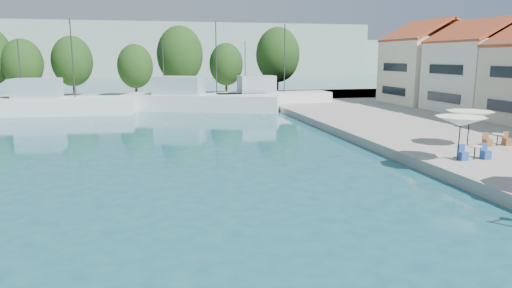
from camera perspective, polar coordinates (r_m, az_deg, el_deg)
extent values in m
cube|color=gray|center=(64.62, -13.05, 5.52)|extent=(90.00, 16.00, 0.60)
cube|color=#99A79D|center=(158.94, -21.28, 10.85)|extent=(180.00, 40.00, 16.00)
cube|color=#99A79D|center=(183.69, 2.27, 10.85)|extent=(140.00, 40.00, 12.00)
cube|color=silver|center=(50.63, 26.30, 7.60)|extent=(8.00, 8.50, 7.00)
pyramid|color=#AB3326|center=(50.71, 26.81, 13.57)|extent=(8.40, 8.80, 1.80)
cube|color=#F2E7C2|center=(57.90, 20.70, 8.54)|extent=(8.60, 8.50, 7.50)
pyramid|color=#AB3326|center=(58.01, 21.07, 14.01)|extent=(9.00, 8.80, 1.80)
cube|color=white|center=(52.36, -23.16, 4.18)|extent=(15.16, 5.00, 2.20)
cube|color=#8B9FAC|center=(52.80, -25.69, 6.32)|extent=(4.69, 3.31, 2.00)
cylinder|color=#2D2D2D|center=(51.73, -21.96, 9.87)|extent=(0.12, 0.12, 8.00)
cylinder|color=#2D2D2D|center=(53.17, -27.41, 8.37)|extent=(0.10, 0.10, 6.00)
cube|color=silver|center=(52.43, -6.78, 4.98)|extent=(18.08, 10.55, 2.20)
cube|color=#8B9FAC|center=(53.00, -9.62, 7.25)|extent=(6.19, 5.17, 2.00)
cylinder|color=#2D2D2D|center=(51.74, -4.99, 10.60)|extent=(0.12, 0.12, 8.00)
cylinder|color=#2D2D2D|center=(53.47, -11.51, 9.36)|extent=(0.10, 0.10, 6.00)
cube|color=silver|center=(55.15, 2.16, 5.34)|extent=(13.94, 4.09, 2.20)
cube|color=#8B9FAC|center=(54.41, 0.07, 7.49)|extent=(4.24, 2.91, 2.00)
cylinder|color=#2D2D2D|center=(55.31, 3.59, 10.63)|extent=(0.12, 0.12, 8.00)
cylinder|color=#2D2D2D|center=(53.99, -1.37, 9.58)|extent=(0.10, 0.10, 6.00)
cylinder|color=#3F2B19|center=(69.69, -26.96, 6.68)|extent=(0.36, 0.36, 3.47)
ellipsoid|color=#1D3E13|center=(69.60, -27.15, 8.95)|extent=(5.28, 5.28, 6.59)
cylinder|color=#3F2B19|center=(70.00, -21.82, 7.18)|extent=(0.36, 0.36, 3.68)
ellipsoid|color=#1D3E13|center=(69.91, -21.99, 9.58)|extent=(5.60, 5.60, 7.00)
cylinder|color=#3F2B19|center=(65.70, -14.76, 7.17)|extent=(0.36, 0.36, 3.17)
ellipsoid|color=#1D3E13|center=(65.60, -14.87, 9.38)|extent=(4.82, 4.82, 6.02)
cylinder|color=#3F2B19|center=(68.23, -9.39, 8.01)|extent=(0.36, 0.36, 4.37)
ellipsoid|color=#1D3E13|center=(68.15, -9.48, 10.95)|extent=(6.64, 6.64, 8.30)
cylinder|color=#3F2B19|center=(69.42, -3.74, 7.74)|extent=(0.36, 0.36, 3.31)
ellipsoid|color=#1D3E13|center=(69.32, -3.77, 9.93)|extent=(5.03, 5.03, 6.29)
cylinder|color=#3F2B19|center=(70.99, 2.71, 8.26)|extent=(0.36, 0.36, 4.38)
ellipsoid|color=#1D3E13|center=(70.92, 2.74, 11.09)|extent=(6.66, 6.66, 8.33)
cylinder|color=black|center=(26.03, 24.05, 0.58)|extent=(0.06, 0.06, 2.35)
cone|color=white|center=(25.90, 24.21, 2.59)|extent=(2.61, 2.61, 0.50)
cylinder|color=black|center=(30.86, 25.04, 1.78)|extent=(0.06, 0.06, 2.15)
cone|color=#F6EBBF|center=(30.76, 25.16, 3.30)|extent=(2.80, 2.80, 0.50)
cylinder|color=black|center=(26.87, 25.65, -1.01)|extent=(0.06, 0.06, 0.74)
cylinder|color=#C9BA93|center=(26.80, 25.72, -0.23)|extent=(0.70, 0.70, 0.04)
cube|color=#254894|center=(27.33, 26.78, -1.22)|extent=(0.42, 0.42, 0.46)
cube|color=#254894|center=(26.47, 24.44, -1.38)|extent=(0.42, 0.42, 0.46)
cylinder|color=black|center=(31.66, 27.93, 0.45)|extent=(0.06, 0.06, 0.74)
cylinder|color=#C9BA93|center=(31.61, 27.99, 1.11)|extent=(0.70, 0.70, 0.04)
cube|color=brown|center=(32.15, 28.85, 0.25)|extent=(0.42, 0.42, 0.46)
cube|color=brown|center=(31.24, 26.93, 0.15)|extent=(0.42, 0.42, 0.46)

